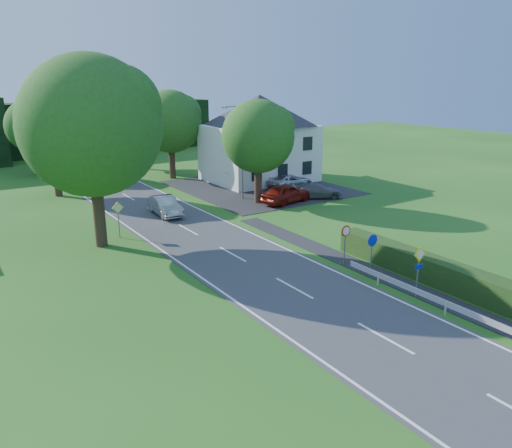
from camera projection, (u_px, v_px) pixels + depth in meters
road at (216, 245)px, 31.38m from camera, size 7.00×80.00×0.04m
parking_pad at (259, 187)px, 48.14m from camera, size 14.00×16.00×0.04m
line_edge_left at (168, 255)px, 29.65m from camera, size 0.12×80.00×0.01m
line_edge_right at (259, 236)px, 33.09m from camera, size 0.12×80.00×0.01m
line_centre at (216, 245)px, 31.37m from camera, size 0.12×80.00×0.01m
tree_main at (94, 153)px, 29.78m from camera, size 9.40×9.40×11.64m
tree_left_far at (54, 148)px, 43.55m from camera, size 7.00×7.00×8.58m
tree_right_far at (171, 135)px, 51.43m from camera, size 7.40×7.40×9.09m
tree_left_back at (34, 138)px, 53.50m from camera, size 6.60×6.60×8.07m
tree_right_back at (134, 136)px, 57.52m from camera, size 6.20×6.20×7.56m
tree_right_mid at (258, 152)px, 41.09m from camera, size 7.00×7.00×8.58m
treeline_right at (108, 127)px, 71.47m from camera, size 30.00×5.00×7.00m
house_white at (259, 137)px, 50.37m from camera, size 10.60×8.40×8.60m
streetlight at (241, 148)px, 42.41m from camera, size 2.03×0.18×8.00m
sign_priority_right at (419, 262)px, 23.53m from camera, size 0.78×0.09×2.59m
sign_roundabout at (372, 247)px, 25.97m from camera, size 0.64×0.08×2.37m
sign_speed_limit at (346, 236)px, 27.54m from camera, size 0.64×0.11×2.37m
sign_priority_left at (118, 213)px, 32.51m from camera, size 0.78×0.09×2.44m
moving_car at (165, 206)px, 38.18m from camera, size 1.81×4.46×1.44m
motorcycle at (168, 202)px, 40.54m from camera, size 0.63×1.70×0.88m
parked_car_red at (286, 193)px, 41.86m from camera, size 5.05×2.83×1.62m
parked_car_silver_a at (259, 180)px, 47.85m from camera, size 4.85×2.85×1.51m
parked_car_grey at (317, 191)px, 43.64m from camera, size 4.72×3.61×1.28m
parked_car_silver_b at (290, 181)px, 47.75m from camera, size 4.79×2.51×1.29m
parasol at (232, 180)px, 47.02m from camera, size 2.52×2.54×1.78m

